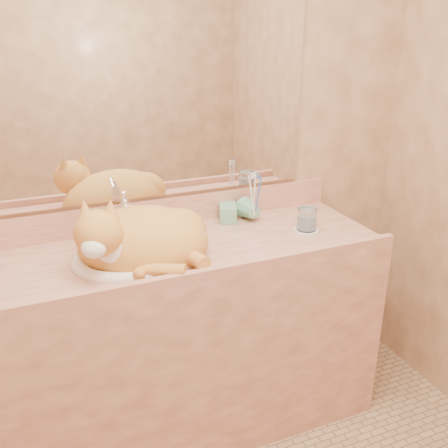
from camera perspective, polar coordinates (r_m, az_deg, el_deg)
name	(u,v)px	position (r m, az deg, el deg)	size (l,w,h in m)	color
wall_back	(157,133)	(2.08, -7.66, 10.29)	(2.40, 0.02, 2.50)	#936443
vanity_counter	(184,340)	(2.16, -4.54, -13.05)	(1.60, 0.55, 0.85)	#A25D48
mirror	(156,98)	(2.05, -7.77, 14.07)	(1.30, 0.02, 0.80)	white
sink_basin	(137,240)	(1.86, -9.91, -1.77)	(0.48, 0.40, 0.15)	white
faucet	(126,218)	(2.02, -11.14, 0.66)	(0.05, 0.13, 0.19)	white
cat	(138,237)	(1.85, -9.80, -1.51)	(0.49, 0.40, 0.27)	#C97C2E
soap_dispenser	(229,207)	(2.13, 0.52, 1.91)	(0.07, 0.08, 0.16)	#6DAF88
toothbrush_cup	(255,213)	(2.18, 3.53, 1.22)	(0.10, 0.10, 0.09)	#6DAF88
toothbrushes	(255,194)	(2.15, 3.58, 3.47)	(0.04, 0.04, 0.23)	white
saucer	(306,231)	(2.12, 9.37, -0.75)	(0.11, 0.11, 0.01)	white
water_glass	(307,219)	(2.10, 9.46, 0.57)	(0.08, 0.08, 0.09)	silver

